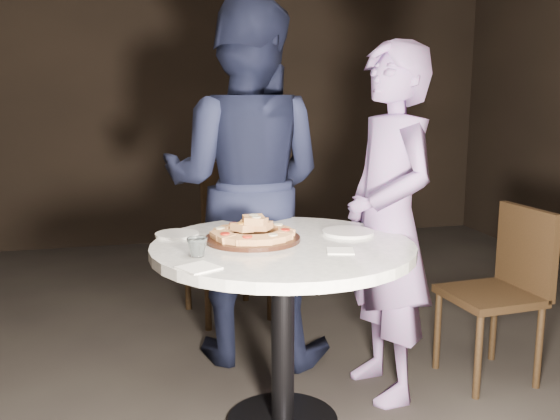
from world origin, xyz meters
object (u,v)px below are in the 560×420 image
water_glass (197,247)px  chair_far (233,228)px  table (283,278)px  serving_board (253,239)px  chair_right (505,281)px  diner_navy (245,184)px  diner_teal (388,223)px  focaccia_pile (253,231)px

water_glass → chair_far: 1.52m
table → water_glass: size_ratio=17.78×
water_glass → chair_far: (0.38, 1.45, -0.26)m
serving_board → chair_far: chair_far is taller
chair_far → chair_right: chair_far is taller
serving_board → water_glass: bearing=-141.7°
table → diner_navy: size_ratio=0.74×
serving_board → diner_navy: (0.11, 0.72, 0.12)m
table → serving_board: serving_board is taller
table → diner_teal: diner_teal is taller
chair_far → diner_navy: size_ratio=0.54×
focaccia_pile → water_glass: focaccia_pile is taller
chair_right → focaccia_pile: bearing=-88.5°
diner_navy → chair_far: bearing=-69.3°
serving_board → focaccia_pile: (0.00, 0.00, 0.03)m
table → water_glass: 0.43m
water_glass → diner_teal: (0.92, 0.33, -0.02)m
chair_far → chair_right: size_ratio=1.19×
serving_board → chair_right: (1.31, 0.14, -0.33)m
table → focaccia_pile: 0.24m
chair_far → serving_board: bearing=72.9°
focaccia_pile → chair_far: (0.13, 1.24, -0.26)m
serving_board → water_glass: size_ratio=5.02×
serving_board → diner_navy: size_ratio=0.21×
chair_right → chair_far: bearing=-137.4°
table → chair_right: size_ratio=1.63×
table → serving_board: 0.21m
table → chair_far: (0.01, 1.32, -0.07)m
chair_right → diner_navy: (-1.21, 0.58, 0.45)m
serving_board → chair_far: (0.13, 1.25, -0.23)m
chair_right → diner_navy: 1.41m
focaccia_pile → diner_navy: size_ratio=0.19×
chair_right → diner_navy: size_ratio=0.46×
table → water_glass: water_glass is taller
focaccia_pile → diner_navy: bearing=81.6°
focaccia_pile → chair_right: size_ratio=0.41×
chair_far → diner_navy: 0.64m
water_glass → chair_far: size_ratio=0.08×
water_glass → diner_navy: size_ratio=0.04×
chair_far → diner_teal: diner_teal is taller
diner_navy → diner_teal: (0.56, -0.59, -0.12)m
focaccia_pile → chair_far: size_ratio=0.35×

